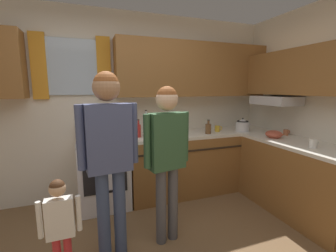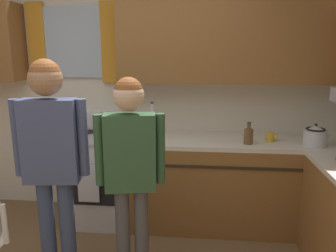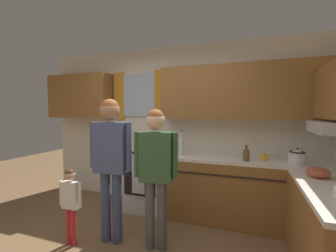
{
  "view_description": "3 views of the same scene",
  "coord_description": "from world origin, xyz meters",
  "px_view_note": "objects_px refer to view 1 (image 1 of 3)",
  "views": [
    {
      "loc": [
        -0.43,
        -1.46,
        1.55
      ],
      "look_at": [
        0.46,
        1.0,
        1.12
      ],
      "focal_mm": 24.45,
      "sensor_mm": 36.0,
      "label": 1
    },
    {
      "loc": [
        0.77,
        -1.61,
        1.74
      ],
      "look_at": [
        0.52,
        0.97,
        1.15
      ],
      "focal_mm": 35.41,
      "sensor_mm": 36.0,
      "label": 2
    },
    {
      "loc": [
        1.26,
        -1.71,
        1.54
      ],
      "look_at": [
        0.26,
        1.04,
        1.36
      ],
      "focal_mm": 24.28,
      "sensor_mm": 36.0,
      "label": 3
    }
  ],
  "objects_px": {
    "mixing_bowl": "(274,134)",
    "stovetop_kettle": "(243,125)",
    "adult_in_plaid": "(167,147)",
    "small_child": "(60,222)",
    "adult_holding_child": "(109,145)",
    "cup_terracotta": "(286,132)",
    "bottle_squat_brown": "(208,128)",
    "bottle_tall_clear": "(146,127)",
    "bottle_sauce_red": "(139,130)",
    "mug_ceramic_white": "(313,144)",
    "mug_mustard_yellow": "(218,129)",
    "stove_oven": "(104,171)"
  },
  "relations": [
    {
      "from": "adult_in_plaid",
      "to": "adult_holding_child",
      "type": "bearing_deg",
      "value": -175.32
    },
    {
      "from": "bottle_squat_brown",
      "to": "mixing_bowl",
      "type": "height_order",
      "value": "bottle_squat_brown"
    },
    {
      "from": "mixing_bowl",
      "to": "adult_in_plaid",
      "type": "xyz_separation_m",
      "value": [
        -1.61,
        -0.29,
        0.04
      ]
    },
    {
      "from": "bottle_tall_clear",
      "to": "mug_ceramic_white",
      "type": "relative_size",
      "value": 2.92
    },
    {
      "from": "mug_mustard_yellow",
      "to": "adult_in_plaid",
      "type": "relative_size",
      "value": 0.08
    },
    {
      "from": "bottle_tall_clear",
      "to": "small_child",
      "type": "distance_m",
      "value": 1.59
    },
    {
      "from": "bottle_tall_clear",
      "to": "cup_terracotta",
      "type": "height_order",
      "value": "bottle_tall_clear"
    },
    {
      "from": "mug_mustard_yellow",
      "to": "mixing_bowl",
      "type": "relative_size",
      "value": 0.56
    },
    {
      "from": "mixing_bowl",
      "to": "adult_holding_child",
      "type": "height_order",
      "value": "adult_holding_child"
    },
    {
      "from": "bottle_squat_brown",
      "to": "bottle_tall_clear",
      "type": "xyz_separation_m",
      "value": [
        -0.9,
        0.07,
        0.06
      ]
    },
    {
      "from": "bottle_squat_brown",
      "to": "mug_ceramic_white",
      "type": "relative_size",
      "value": 1.63
    },
    {
      "from": "bottle_sauce_red",
      "to": "small_child",
      "type": "bearing_deg",
      "value": -126.27
    },
    {
      "from": "stovetop_kettle",
      "to": "adult_holding_child",
      "type": "height_order",
      "value": "adult_holding_child"
    },
    {
      "from": "bottle_squat_brown",
      "to": "cup_terracotta",
      "type": "xyz_separation_m",
      "value": [
        0.98,
        -0.46,
        -0.04
      ]
    },
    {
      "from": "mug_ceramic_white",
      "to": "adult_in_plaid",
      "type": "distance_m",
      "value": 1.64
    },
    {
      "from": "bottle_sauce_red",
      "to": "mug_ceramic_white",
      "type": "distance_m",
      "value": 2.07
    },
    {
      "from": "small_child",
      "to": "cup_terracotta",
      "type": "bearing_deg",
      "value": 12.44
    },
    {
      "from": "bottle_tall_clear",
      "to": "mixing_bowl",
      "type": "height_order",
      "value": "bottle_tall_clear"
    },
    {
      "from": "mixing_bowl",
      "to": "bottle_tall_clear",
      "type": "bearing_deg",
      "value": 158.71
    },
    {
      "from": "adult_in_plaid",
      "to": "mug_mustard_yellow",
      "type": "bearing_deg",
      "value": 39.0
    },
    {
      "from": "bottle_tall_clear",
      "to": "mug_mustard_yellow",
      "type": "distance_m",
      "value": 1.13
    },
    {
      "from": "bottle_tall_clear",
      "to": "small_child",
      "type": "xyz_separation_m",
      "value": [
        -0.98,
        -1.16,
        -0.48
      ]
    },
    {
      "from": "mixing_bowl",
      "to": "stovetop_kettle",
      "type": "bearing_deg",
      "value": 99.72
    },
    {
      "from": "stovetop_kettle",
      "to": "bottle_sauce_red",
      "type": "bearing_deg",
      "value": 175.62
    },
    {
      "from": "stovetop_kettle",
      "to": "bottle_tall_clear",
      "type": "bearing_deg",
      "value": 176.78
    },
    {
      "from": "stovetop_kettle",
      "to": "adult_in_plaid",
      "type": "height_order",
      "value": "adult_in_plaid"
    },
    {
      "from": "small_child",
      "to": "adult_holding_child",
      "type": "bearing_deg",
      "value": 28.67
    },
    {
      "from": "small_child",
      "to": "mug_ceramic_white",
      "type": "bearing_deg",
      "value": -0.08
    },
    {
      "from": "adult_holding_child",
      "to": "small_child",
      "type": "distance_m",
      "value": 0.68
    },
    {
      "from": "stove_oven",
      "to": "small_child",
      "type": "distance_m",
      "value": 1.31
    },
    {
      "from": "mug_mustard_yellow",
      "to": "bottle_sauce_red",
      "type": "bearing_deg",
      "value": 179.58
    },
    {
      "from": "bottle_sauce_red",
      "to": "mixing_bowl",
      "type": "height_order",
      "value": "bottle_sauce_red"
    },
    {
      "from": "bottle_tall_clear",
      "to": "mixing_bowl",
      "type": "relative_size",
      "value": 1.7
    },
    {
      "from": "bottle_squat_brown",
      "to": "bottle_sauce_red",
      "type": "distance_m",
      "value": 1.0
    },
    {
      "from": "bottle_sauce_red",
      "to": "mug_mustard_yellow",
      "type": "xyz_separation_m",
      "value": [
        1.22,
        -0.01,
        -0.05
      ]
    },
    {
      "from": "bottle_tall_clear",
      "to": "mug_ceramic_white",
      "type": "bearing_deg",
      "value": -36.26
    },
    {
      "from": "stove_oven",
      "to": "mug_ceramic_white",
      "type": "bearing_deg",
      "value": -30.0
    },
    {
      "from": "stove_oven",
      "to": "adult_holding_child",
      "type": "relative_size",
      "value": 0.65
    },
    {
      "from": "bottle_squat_brown",
      "to": "mixing_bowl",
      "type": "bearing_deg",
      "value": -38.63
    },
    {
      "from": "bottle_tall_clear",
      "to": "small_child",
      "type": "relative_size",
      "value": 0.41
    },
    {
      "from": "bottle_sauce_red",
      "to": "stovetop_kettle",
      "type": "relative_size",
      "value": 0.9
    },
    {
      "from": "adult_holding_child",
      "to": "cup_terracotta",
      "type": "bearing_deg",
      "value": 9.51
    },
    {
      "from": "bottle_squat_brown",
      "to": "small_child",
      "type": "height_order",
      "value": "bottle_squat_brown"
    },
    {
      "from": "bottle_squat_brown",
      "to": "mug_ceramic_white",
      "type": "distance_m",
      "value": 1.29
    },
    {
      "from": "stovetop_kettle",
      "to": "adult_holding_child",
      "type": "distance_m",
      "value": 2.24
    },
    {
      "from": "mixing_bowl",
      "to": "adult_holding_child",
      "type": "relative_size",
      "value": 0.13
    },
    {
      "from": "bottle_squat_brown",
      "to": "cup_terracotta",
      "type": "height_order",
      "value": "bottle_squat_brown"
    },
    {
      "from": "adult_holding_child",
      "to": "adult_in_plaid",
      "type": "bearing_deg",
      "value": 4.68
    },
    {
      "from": "bottle_squat_brown",
      "to": "mug_mustard_yellow",
      "type": "bearing_deg",
      "value": 24.97
    },
    {
      "from": "adult_in_plaid",
      "to": "small_child",
      "type": "bearing_deg",
      "value": -164.49
    }
  ]
}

